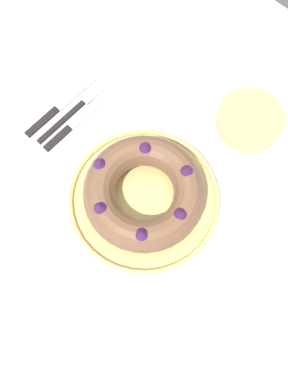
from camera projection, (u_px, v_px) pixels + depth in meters
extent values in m
plane|color=#4C4742|center=(143.00, 246.00, 1.54)|extent=(8.00, 8.00, 0.00)
cube|color=silver|center=(143.00, 189.00, 0.85)|extent=(1.41, 1.26, 0.03)
cylinder|color=brown|center=(121.00, 17.00, 1.47)|extent=(0.06, 0.06, 0.71)
cylinder|color=tan|center=(144.00, 199.00, 0.82)|extent=(0.32, 0.32, 0.01)
torus|color=tan|center=(144.00, 198.00, 0.81)|extent=(0.33, 0.33, 0.01)
torus|color=brown|center=(144.00, 192.00, 0.78)|extent=(0.26, 0.26, 0.07)
cone|color=#3D1947|center=(187.00, 170.00, 0.75)|extent=(0.03, 0.03, 0.01)
cone|color=#3D1947|center=(145.00, 146.00, 0.77)|extent=(0.04, 0.04, 0.01)
cone|color=#3D1947|center=(100.00, 163.00, 0.76)|extent=(0.03, 0.03, 0.01)
cone|color=#3D1947|center=(100.00, 207.00, 0.73)|extent=(0.03, 0.03, 0.01)
cone|color=#3D1947|center=(142.00, 233.00, 0.71)|extent=(0.04, 0.04, 0.01)
cone|color=#3D1947|center=(181.00, 213.00, 0.72)|extent=(0.04, 0.04, 0.01)
cube|color=black|center=(61.00, 122.00, 0.88)|extent=(0.01, 0.15, 0.01)
cube|color=silver|center=(92.00, 95.00, 0.91)|extent=(0.02, 0.06, 0.01)
cube|color=black|center=(42.00, 122.00, 0.88)|extent=(0.02, 0.10, 0.01)
cube|color=silver|center=(75.00, 93.00, 0.91)|extent=(0.02, 0.12, 0.00)
cube|color=black|center=(58.00, 138.00, 0.87)|extent=(0.02, 0.08, 0.01)
cube|color=silver|center=(84.00, 114.00, 0.89)|extent=(0.02, 0.10, 0.00)
cylinder|color=tan|center=(249.00, 120.00, 0.87)|extent=(0.16, 0.16, 0.04)
cube|color=beige|center=(247.00, 281.00, 0.77)|extent=(0.18, 0.14, 0.00)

